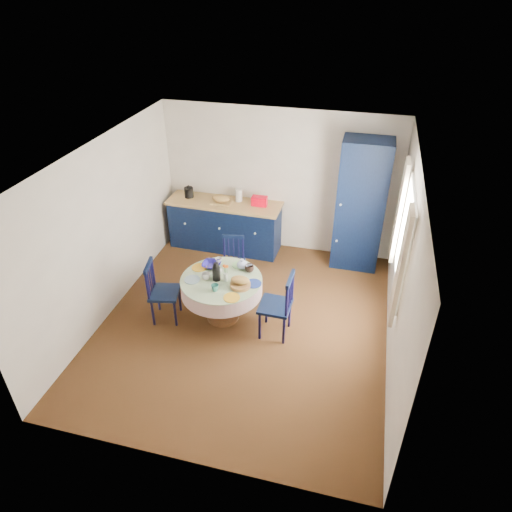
{
  "coord_description": "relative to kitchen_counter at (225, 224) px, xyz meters",
  "views": [
    {
      "loc": [
        1.4,
        -4.83,
        4.39
      ],
      "look_at": [
        0.12,
        0.2,
        1.04
      ],
      "focal_mm": 32.0,
      "sensor_mm": 36.0,
      "label": 1
    }
  ],
  "objects": [
    {
      "name": "kitchen_counter",
      "position": [
        0.0,
        0.0,
        0.0
      ],
      "size": [
        2.01,
        0.67,
        1.13
      ],
      "rotation": [
        0.0,
        0.0,
        -0.02
      ],
      "color": "black",
      "rests_on": "floor"
    },
    {
      "name": "wall_left",
      "position": [
        -1.1,
        -1.96,
        0.79
      ],
      "size": [
        0.02,
        4.5,
        2.5
      ],
      "primitive_type": "cube",
      "color": "beige",
      "rests_on": "floor"
    },
    {
      "name": "dining_table",
      "position": [
        0.57,
        -1.91,
        0.11
      ],
      "size": [
        1.14,
        1.14,
        0.97
      ],
      "color": "#5B2F1A",
      "rests_on": "floor"
    },
    {
      "name": "window",
      "position": [
        2.85,
        -1.66,
        1.06
      ],
      "size": [
        0.1,
        1.74,
        1.45
      ],
      "color": "white",
      "rests_on": "wall_right"
    },
    {
      "name": "mug_a",
      "position": [
        0.36,
        -1.97,
        0.27
      ],
      "size": [
        0.12,
        0.12,
        0.09
      ],
      "primitive_type": "imported",
      "color": "silver",
      "rests_on": "dining_table"
    },
    {
      "name": "wall_right",
      "position": [
        2.9,
        -1.96,
        0.79
      ],
      "size": [
        0.02,
        4.5,
        2.5
      ],
      "primitive_type": "cube",
      "color": "beige",
      "rests_on": "floor"
    },
    {
      "name": "chair_left",
      "position": [
        -0.27,
        -2.13,
        0.01
      ],
      "size": [
        0.48,
        0.49,
        0.94
      ],
      "rotation": [
        0.0,
        0.0,
        1.78
      ],
      "color": "black",
      "rests_on": "floor"
    },
    {
      "name": "ceiling",
      "position": [
        0.9,
        -1.96,
        2.04
      ],
      "size": [
        4.5,
        4.5,
        0.0
      ],
      "primitive_type": "plane",
      "rotation": [
        3.14,
        0.0,
        0.0
      ],
      "color": "white",
      "rests_on": "wall_back"
    },
    {
      "name": "cobalt_bowl",
      "position": [
        0.33,
        -1.66,
        0.26
      ],
      "size": [
        0.27,
        0.27,
        0.07
      ],
      "primitive_type": "imported",
      "color": "navy",
      "rests_on": "dining_table"
    },
    {
      "name": "mug_c",
      "position": [
        0.89,
        -1.64,
        0.28
      ],
      "size": [
        0.13,
        0.13,
        0.1
      ],
      "primitive_type": "imported",
      "color": "black",
      "rests_on": "dining_table"
    },
    {
      "name": "chair_right",
      "position": [
        1.41,
        -2.05,
        0.04
      ],
      "size": [
        0.43,
        0.45,
        0.99
      ],
      "rotation": [
        0.0,
        0.0,
        -1.6
      ],
      "color": "black",
      "rests_on": "floor"
    },
    {
      "name": "pantry_cabinet",
      "position": [
        2.3,
        0.04,
        0.63
      ],
      "size": [
        0.77,
        0.56,
        2.19
      ],
      "rotation": [
        0.0,
        0.0,
        -0.0
      ],
      "color": "black",
      "rests_on": "floor"
    },
    {
      "name": "mug_d",
      "position": [
        0.41,
        -1.56,
        0.27
      ],
      "size": [
        0.1,
        0.1,
        0.1
      ],
      "primitive_type": "imported",
      "color": "silver",
      "rests_on": "dining_table"
    },
    {
      "name": "mug_b",
      "position": [
        0.56,
        -2.19,
        0.28
      ],
      "size": [
        0.1,
        0.1,
        0.1
      ],
      "primitive_type": "imported",
      "color": "#2F736E",
      "rests_on": "dining_table"
    },
    {
      "name": "floor",
      "position": [
        0.9,
        -1.96,
        -0.46
      ],
      "size": [
        4.5,
        4.5,
        0.0
      ],
      "primitive_type": "plane",
      "color": "black",
      "rests_on": "ground"
    },
    {
      "name": "chair_far",
      "position": [
        0.47,
        -1.07,
        -0.04
      ],
      "size": [
        0.42,
        0.41,
        0.84
      ],
      "rotation": [
        0.0,
        0.0,
        0.14
      ],
      "color": "black",
      "rests_on": "floor"
    },
    {
      "name": "wall_back",
      "position": [
        0.9,
        0.29,
        0.79
      ],
      "size": [
        4.0,
        0.02,
        2.5
      ],
      "primitive_type": "cube",
      "color": "beige",
      "rests_on": "floor"
    }
  ]
}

